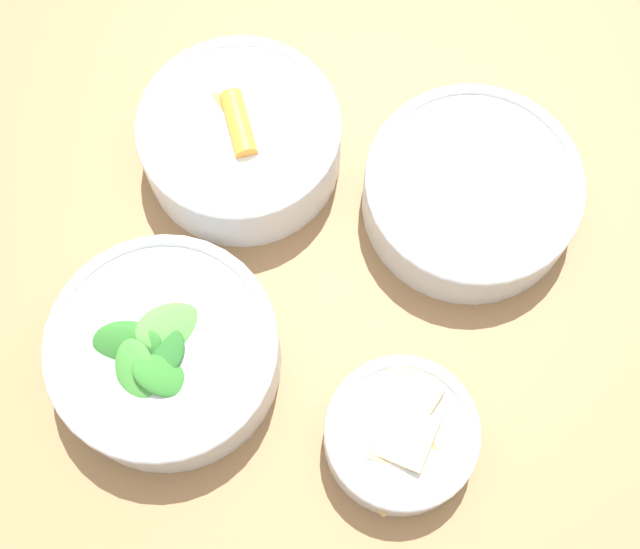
{
  "coord_description": "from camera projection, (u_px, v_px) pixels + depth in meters",
  "views": [
    {
      "loc": [
        0.06,
        -0.27,
        1.47
      ],
      "look_at": [
        -0.02,
        -0.05,
        0.78
      ],
      "focal_mm": 50.0,
      "sensor_mm": 36.0,
      "label": 1
    }
  ],
  "objects": [
    {
      "name": "ground_plane",
      "position": [
        341.0,
        405.0,
        1.48
      ],
      "size": [
        10.0,
        10.0,
        0.0
      ],
      "primitive_type": "plane",
      "color": "#4C4238"
    },
    {
      "name": "dining_table",
      "position": [
        355.0,
        284.0,
        0.88
      ],
      "size": [
        1.27,
        0.79,
        0.75
      ],
      "color": "olive",
      "rests_on": "ground_plane"
    },
    {
      "name": "bowl_carrots",
      "position": [
        240.0,
        139.0,
        0.76
      ],
      "size": [
        0.17,
        0.17,
        0.07
      ],
      "color": "silver",
      "rests_on": "dining_table"
    },
    {
      "name": "bowl_greens",
      "position": [
        164.0,
        352.0,
        0.7
      ],
      "size": [
        0.18,
        0.18,
        0.08
      ],
      "color": "silver",
      "rests_on": "dining_table"
    },
    {
      "name": "bowl_beans_hotdog",
      "position": [
        471.0,
        193.0,
        0.75
      ],
      "size": [
        0.18,
        0.18,
        0.05
      ],
      "color": "silver",
      "rests_on": "dining_table"
    },
    {
      "name": "bowl_cookies",
      "position": [
        401.0,
        435.0,
        0.69
      ],
      "size": [
        0.12,
        0.12,
        0.05
      ],
      "color": "silver",
      "rests_on": "dining_table"
    }
  ]
}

